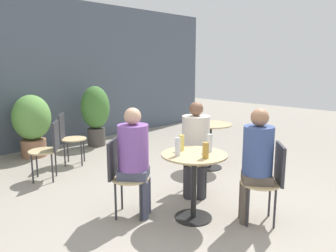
{
  "coord_description": "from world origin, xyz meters",
  "views": [
    {
      "loc": [
        -2.52,
        -2.25,
        1.69
      ],
      "look_at": [
        0.07,
        0.35,
        0.99
      ],
      "focal_mm": 35.0,
      "sensor_mm": 36.0,
      "label": 1
    }
  ],
  "objects_px": {
    "beer_glass_0": "(182,143)",
    "beer_glass_1": "(178,147)",
    "cafe_table_far": "(210,136)",
    "bistro_chair_4": "(50,145)",
    "bistro_chair_1": "(196,153)",
    "seated_person_1": "(196,141)",
    "beer_glass_2": "(206,150)",
    "beer_glass_3": "(210,143)",
    "potted_plant_1": "(32,122)",
    "bistro_chair_2": "(122,171)",
    "bistro_chair_3": "(68,134)",
    "cafe_table_near": "(194,171)",
    "potted_plant_2": "(95,112)",
    "seated_person_0": "(257,156)",
    "seated_person_2": "(135,153)",
    "bistro_chair_0": "(270,176)"
  },
  "relations": [
    {
      "from": "beer_glass_0",
      "to": "beer_glass_1",
      "type": "bearing_deg",
      "value": -147.29
    },
    {
      "from": "cafe_table_far",
      "to": "bistro_chair_4",
      "type": "distance_m",
      "value": 2.47
    },
    {
      "from": "cafe_table_far",
      "to": "bistro_chair_1",
      "type": "xyz_separation_m",
      "value": [
        -0.93,
        -0.48,
        -0.02
      ]
    },
    {
      "from": "seated_person_1",
      "to": "beer_glass_2",
      "type": "height_order",
      "value": "seated_person_1"
    },
    {
      "from": "beer_glass_3",
      "to": "potted_plant_1",
      "type": "relative_size",
      "value": 0.17
    },
    {
      "from": "seated_person_1",
      "to": "beer_glass_1",
      "type": "relative_size",
      "value": 6.29
    },
    {
      "from": "bistro_chair_2",
      "to": "seated_person_1",
      "type": "distance_m",
      "value": 1.05
    },
    {
      "from": "cafe_table_far",
      "to": "beer_glass_3",
      "type": "distance_m",
      "value": 1.74
    },
    {
      "from": "bistro_chair_3",
      "to": "seated_person_1",
      "type": "distance_m",
      "value": 2.45
    },
    {
      "from": "bistro_chair_4",
      "to": "beer_glass_1",
      "type": "relative_size",
      "value": 4.45
    },
    {
      "from": "seated_person_1",
      "to": "cafe_table_near",
      "type": "bearing_deg",
      "value": -90.0
    },
    {
      "from": "potted_plant_1",
      "to": "potted_plant_2",
      "type": "xyz_separation_m",
      "value": [
        1.28,
        -0.11,
        0.07
      ]
    },
    {
      "from": "bistro_chair_3",
      "to": "beer_glass_2",
      "type": "distance_m",
      "value": 3.01
    },
    {
      "from": "seated_person_0",
      "to": "beer_glass_2",
      "type": "bearing_deg",
      "value": -73.89
    },
    {
      "from": "bistro_chair_2",
      "to": "seated_person_2",
      "type": "bearing_deg",
      "value": -90.0
    },
    {
      "from": "cafe_table_far",
      "to": "bistro_chair_2",
      "type": "xyz_separation_m",
      "value": [
        -2.05,
        -0.37,
        -0.02
      ]
    },
    {
      "from": "bistro_chair_3",
      "to": "beer_glass_2",
      "type": "height_order",
      "value": "beer_glass_2"
    },
    {
      "from": "bistro_chair_4",
      "to": "potted_plant_1",
      "type": "xyz_separation_m",
      "value": [
        0.34,
        1.41,
        0.12
      ]
    },
    {
      "from": "bistro_chair_2",
      "to": "seated_person_0",
      "type": "relative_size",
      "value": 0.7
    },
    {
      "from": "bistro_chair_4",
      "to": "seated_person_1",
      "type": "xyz_separation_m",
      "value": [
        1.05,
        -1.89,
        0.2
      ]
    },
    {
      "from": "cafe_table_near",
      "to": "beer_glass_0",
      "type": "xyz_separation_m",
      "value": [
        0.01,
        0.19,
        0.28
      ]
    },
    {
      "from": "bistro_chair_1",
      "to": "bistro_chair_2",
      "type": "xyz_separation_m",
      "value": [
        -1.13,
        0.12,
        0.0
      ]
    },
    {
      "from": "beer_glass_0",
      "to": "bistro_chair_1",
      "type": "bearing_deg",
      "value": 26.74
    },
    {
      "from": "bistro_chair_2",
      "to": "beer_glass_2",
      "type": "distance_m",
      "value": 0.98
    },
    {
      "from": "cafe_table_near",
      "to": "bistro_chair_3",
      "type": "height_order",
      "value": "bistro_chair_3"
    },
    {
      "from": "seated_person_2",
      "to": "potted_plant_1",
      "type": "bearing_deg",
      "value": 47.38
    },
    {
      "from": "seated_person_2",
      "to": "beer_glass_3",
      "type": "distance_m",
      "value": 0.83
    },
    {
      "from": "bistro_chair_2",
      "to": "seated_person_1",
      "type": "height_order",
      "value": "seated_person_1"
    },
    {
      "from": "bistro_chair_3",
      "to": "beer_glass_3",
      "type": "height_order",
      "value": "beer_glass_3"
    },
    {
      "from": "beer_glass_0",
      "to": "bistro_chair_2",
      "type": "bearing_deg",
      "value": 140.1
    },
    {
      "from": "bistro_chair_0",
      "to": "bistro_chair_1",
      "type": "xyz_separation_m",
      "value": [
        0.12,
        1.13,
        0.0
      ]
    },
    {
      "from": "bistro_chair_1",
      "to": "seated_person_0",
      "type": "height_order",
      "value": "seated_person_0"
    },
    {
      "from": "beer_glass_0",
      "to": "potted_plant_2",
      "type": "height_order",
      "value": "potted_plant_2"
    },
    {
      "from": "bistro_chair_4",
      "to": "beer_glass_0",
      "type": "xyz_separation_m",
      "value": [
        0.55,
        -2.1,
        0.3
      ]
    },
    {
      "from": "beer_glass_1",
      "to": "beer_glass_2",
      "type": "distance_m",
      "value": 0.3
    },
    {
      "from": "bistro_chair_2",
      "to": "beer_glass_3",
      "type": "height_order",
      "value": "beer_glass_3"
    },
    {
      "from": "bistro_chair_4",
      "to": "beer_glass_3",
      "type": "distance_m",
      "value": 2.49
    },
    {
      "from": "seated_person_1",
      "to": "potted_plant_2",
      "type": "xyz_separation_m",
      "value": [
        0.56,
        3.18,
        -0.0
      ]
    },
    {
      "from": "bistro_chair_1",
      "to": "bistro_chair_3",
      "type": "relative_size",
      "value": 1.0
    },
    {
      "from": "beer_glass_2",
      "to": "bistro_chair_0",
      "type": "bearing_deg",
      "value": -38.21
    },
    {
      "from": "potted_plant_1",
      "to": "beer_glass_0",
      "type": "bearing_deg",
      "value": -86.46
    },
    {
      "from": "cafe_table_near",
      "to": "potted_plant_1",
      "type": "bearing_deg",
      "value": 93.24
    },
    {
      "from": "cafe_table_near",
      "to": "potted_plant_1",
      "type": "xyz_separation_m",
      "value": [
        -0.21,
        3.71,
        0.1
      ]
    },
    {
      "from": "bistro_chair_1",
      "to": "bistro_chair_4",
      "type": "height_order",
      "value": "same"
    },
    {
      "from": "bistro_chair_4",
      "to": "beer_glass_1",
      "type": "distance_m",
      "value": 2.28
    },
    {
      "from": "seated_person_0",
      "to": "beer_glass_0",
      "type": "xyz_separation_m",
      "value": [
        -0.4,
        0.7,
        0.09
      ]
    },
    {
      "from": "bistro_chair_0",
      "to": "seated_person_1",
      "type": "xyz_separation_m",
      "value": [
        0.0,
        1.03,
        0.2
      ]
    },
    {
      "from": "cafe_table_near",
      "to": "beer_glass_1",
      "type": "distance_m",
      "value": 0.35
    },
    {
      "from": "bistro_chair_3",
      "to": "seated_person_2",
      "type": "bearing_deg",
      "value": -151.83
    },
    {
      "from": "bistro_chair_2",
      "to": "beer_glass_2",
      "type": "relative_size",
      "value": 5.23
    }
  ]
}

